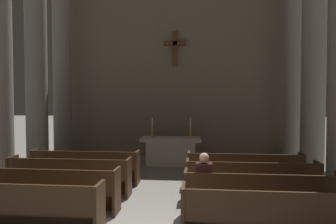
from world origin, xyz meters
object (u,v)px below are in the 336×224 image
(column_left_third, at_px, (36,67))
(column_right_fourth, at_px, (293,70))
(pew_right_row_4, at_px, (244,170))
(pew_left_row_3, at_px, (69,176))
(pew_right_row_1, at_px, (276,217))
(column_right_third, at_px, (314,63))
(column_left_fourth, at_px, (62,72))
(pew_left_row_4, at_px, (85,167))
(pew_right_row_3, at_px, (252,181))
(lone_worshipper, at_px, (204,183))
(pew_right_row_2, at_px, (262,196))
(candlestick_left, at_px, (152,131))
(candlestick_right, at_px, (190,131))
(altar, at_px, (171,150))
(pew_left_row_2, at_px, (47,189))
(pew_left_row_1, at_px, (16,208))

(column_left_third, relative_size, column_right_fourth, 1.00)
(pew_right_row_4, bearing_deg, pew_left_row_3, -166.07)
(pew_right_row_1, xyz_separation_m, column_right_third, (2.40, 5.08, 3.07))
(column_left_fourth, height_order, column_right_fourth, same)
(pew_left_row_4, relative_size, pew_right_row_1, 1.00)
(pew_right_row_3, relative_size, lone_worshipper, 2.33)
(pew_left_row_4, bearing_deg, pew_right_row_2, -26.38)
(pew_right_row_3, height_order, candlestick_left, candlestick_left)
(column_right_third, height_order, candlestick_right, column_right_third)
(altar, bearing_deg, pew_left_row_4, -129.71)
(pew_right_row_1, height_order, candlestick_left, candlestick_left)
(pew_left_row_4, distance_m, pew_right_row_3, 4.59)
(pew_left_row_2, distance_m, pew_right_row_3, 4.59)
(column_right_fourth, distance_m, lone_worshipper, 7.49)
(altar, bearing_deg, candlestick_left, 180.00)
(pew_left_row_3, bearing_deg, lone_worshipper, -17.83)
(pew_left_row_3, xyz_separation_m, altar, (2.23, 3.79, 0.06))
(pew_right_row_2, height_order, column_right_fourth, column_right_fourth)
(candlestick_left, relative_size, lone_worshipper, 0.54)
(pew_left_row_3, relative_size, column_left_third, 0.42)
(pew_right_row_4, bearing_deg, altar, 129.71)
(pew_right_row_2, bearing_deg, pew_left_row_2, 180.00)
(column_right_third, bearing_deg, pew_left_row_2, -149.92)
(pew_left_row_2, distance_m, candlestick_right, 5.75)
(pew_right_row_2, height_order, column_left_third, column_left_third)
(altar, height_order, lone_worshipper, lone_worshipper)
(candlestick_right, bearing_deg, column_right_fourth, 15.56)
(pew_left_row_2, relative_size, column_right_third, 0.42)
(pew_left_row_4, xyz_separation_m, pew_right_row_1, (4.46, -3.32, 0.00))
(column_right_fourth, height_order, altar, column_right_fourth)
(pew_right_row_4, height_order, column_right_fourth, column_right_fourth)
(pew_right_row_3, distance_m, altar, 4.40)
(pew_left_row_4, distance_m, column_right_third, 7.71)
(pew_right_row_4, height_order, column_left_third, column_left_third)
(pew_right_row_4, bearing_deg, column_right_fourth, 57.58)
(pew_left_row_4, height_order, lone_worshipper, lone_worshipper)
(pew_right_row_2, bearing_deg, pew_right_row_4, 90.00)
(pew_right_row_1, relative_size, altar, 1.40)
(pew_left_row_4, bearing_deg, pew_left_row_1, -90.00)
(candlestick_right, bearing_deg, pew_right_row_3, -68.02)
(pew_right_row_1, xyz_separation_m, pew_right_row_2, (0.00, 1.11, 0.00))
(column_left_fourth, relative_size, column_right_fourth, 1.00)
(pew_left_row_2, relative_size, column_right_fourth, 0.42)
(pew_left_row_3, distance_m, pew_right_row_1, 4.98)
(pew_right_row_2, bearing_deg, lone_worshipper, 178.10)
(pew_left_row_1, relative_size, lone_worshipper, 2.33)
(pew_left_row_1, xyz_separation_m, pew_right_row_3, (4.46, 2.21, 0.00))
(pew_left_row_1, bearing_deg, column_right_fourth, 45.97)
(pew_left_row_3, distance_m, pew_right_row_2, 4.59)
(pew_right_row_2, bearing_deg, pew_right_row_3, 90.00)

